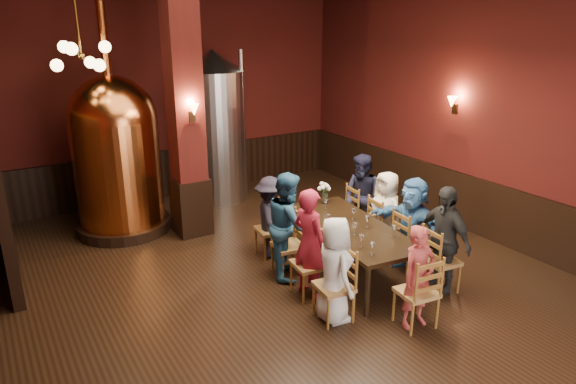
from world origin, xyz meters
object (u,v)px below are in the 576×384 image
copper_kettle (116,153)px  person_2 (289,225)px  dining_table (351,230)px  person_0 (334,270)px  rose_vase (325,190)px  steel_vessel (215,126)px  person_1 (309,243)px

copper_kettle → person_2: bearing=-61.4°
dining_table → person_0: bearing=-130.4°
person_0 → person_2: person_2 is taller
copper_kettle → rose_vase: bearing=-42.5°
dining_table → steel_vessel: 4.24m
person_2 → person_1: bearing=-159.9°
copper_kettle → steel_vessel: bearing=18.3°
dining_table → copper_kettle: 4.27m
person_0 → steel_vessel: bearing=1.9°
copper_kettle → person_0: bearing=-71.1°
dining_table → rose_vase: (0.23, 0.98, 0.30)m
dining_table → person_0: 1.31m
person_0 → person_2: (0.15, 1.32, 0.10)m
dining_table → person_0: person_0 is taller
person_1 → person_2: size_ratio=0.98×
steel_vessel → rose_vase: steel_vessel is taller
copper_kettle → rose_vase: (2.67, -2.45, -0.43)m
person_1 → rose_vase: (1.11, 1.21, 0.22)m
dining_table → rose_vase: 1.05m
person_0 → steel_vessel: size_ratio=0.45×
dining_table → steel_vessel: steel_vessel is taller
person_1 → steel_vessel: 4.48m
person_0 → person_2: bearing=3.0°
dining_table → person_1: bearing=-158.8°
person_2 → steel_vessel: bearing=18.5°
person_0 → copper_kettle: copper_kettle is taller
person_1 → copper_kettle: size_ratio=0.40×
person_1 → rose_vase: size_ratio=4.24×
steel_vessel → rose_vase: size_ratio=8.44×
person_2 → rose_vase: (1.03, 0.55, 0.20)m
dining_table → person_2: person_2 is taller
person_2 → copper_kettle: size_ratio=0.40×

